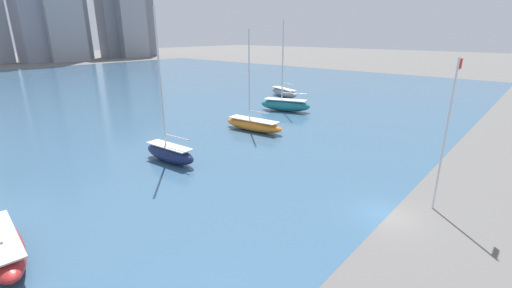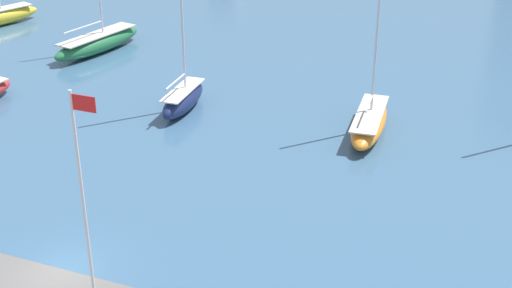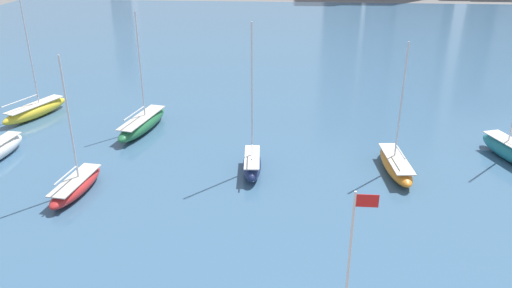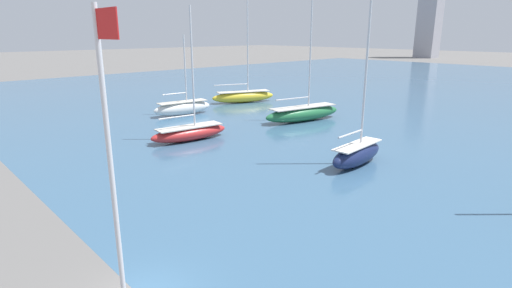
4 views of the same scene
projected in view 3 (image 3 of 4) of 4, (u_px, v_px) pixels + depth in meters
The scene contains 8 objects.
harbor_water at pixel (293, 55), 94.66m from camera, with size 180.00×140.00×0.00m.
flag_pole at pixel (349, 276), 26.25m from camera, with size 1.24×0.14×11.13m.
sailboat_navy at pixel (252, 163), 49.86m from camera, with size 2.26×6.87×14.95m.
sailboat_teal at pixel (511, 150), 52.55m from camera, with size 5.03×8.78×14.53m.
sailboat_green at pixel (142, 124), 59.87m from camera, with size 4.46×11.12×14.07m.
sailboat_orange at pixel (396, 164), 49.99m from camera, with size 3.04×9.10×13.10m.
sailboat_red at pixel (76, 185), 46.10m from camera, with size 3.17×8.39×12.92m.
sailboat_yellow at pixel (35, 110), 64.21m from camera, with size 5.55×10.10×15.50m.
Camera 3 is at (0.19, -23.61, 23.06)m, focal length 35.00 mm.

